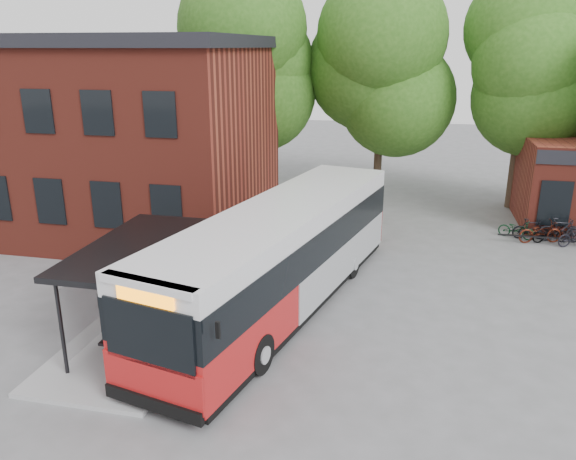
% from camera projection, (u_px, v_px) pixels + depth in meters
% --- Properties ---
extents(ground, '(100.00, 100.00, 0.00)m').
position_uv_depth(ground, '(300.00, 336.00, 16.37)').
color(ground, slate).
extents(station_building, '(18.40, 10.40, 8.50)m').
position_uv_depth(station_building, '(65.00, 132.00, 26.07)').
color(station_building, maroon).
rests_on(station_building, ground).
extents(bus_shelter, '(3.60, 7.00, 2.90)m').
position_uv_depth(bus_shelter, '(138.00, 291.00, 15.92)').
color(bus_shelter, black).
rests_on(bus_shelter, ground).
extents(bike_rail, '(5.20, 0.10, 0.38)m').
position_uv_depth(bike_rail, '(562.00, 242.00, 23.67)').
color(bike_rail, black).
rests_on(bike_rail, ground).
extents(tree_0, '(7.92, 7.92, 11.00)m').
position_uv_depth(tree_0, '(251.00, 95.00, 30.73)').
color(tree_0, '#2B5A18').
rests_on(tree_0, ground).
extents(tree_1, '(7.92, 7.92, 10.40)m').
position_uv_depth(tree_1, '(381.00, 102.00, 30.31)').
color(tree_1, '#2B5A18').
rests_on(tree_1, ground).
extents(tree_2, '(7.92, 7.92, 11.00)m').
position_uv_depth(tree_2, '(522.00, 100.00, 27.85)').
color(tree_2, '#2B5A18').
rests_on(tree_2, ground).
extents(city_bus, '(5.74, 13.51, 3.36)m').
position_uv_depth(city_bus, '(282.00, 257.00, 17.79)').
color(city_bus, red).
rests_on(city_bus, ground).
extents(bicycle_0, '(1.66, 1.14, 0.83)m').
position_uv_depth(bicycle_0, '(517.00, 229.00, 24.62)').
color(bicycle_0, '#0D371D').
rests_on(bicycle_0, ground).
extents(bicycle_1, '(1.58, 0.62, 0.93)m').
position_uv_depth(bicycle_1, '(531.00, 229.00, 24.51)').
color(bicycle_1, black).
rests_on(bicycle_1, ground).
extents(bicycle_2, '(1.98, 1.16, 0.98)m').
position_uv_depth(bicycle_2, '(540.00, 232.00, 24.02)').
color(bicycle_2, '#48190D').
rests_on(bicycle_2, ground).
extents(bicycle_3, '(1.78, 0.51, 1.07)m').
position_uv_depth(bicycle_3, '(561.00, 230.00, 24.12)').
color(bicycle_3, black).
rests_on(bicycle_3, ground).
extents(bicycle_4, '(1.69, 1.01, 0.84)m').
position_uv_depth(bicycle_4, '(550.00, 233.00, 24.07)').
color(bicycle_4, black).
rests_on(bicycle_4, ground).
extents(bicycle_5, '(1.56, 0.93, 0.90)m').
position_uv_depth(bicycle_5, '(575.00, 237.00, 23.54)').
color(bicycle_5, black).
rests_on(bicycle_5, ground).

